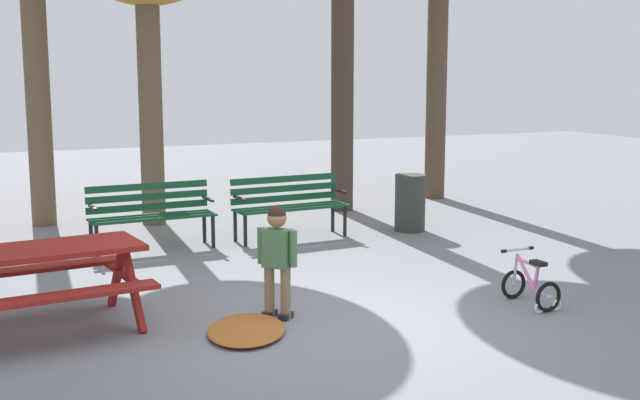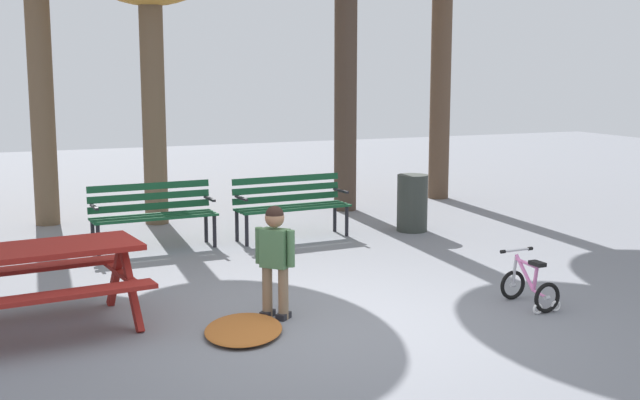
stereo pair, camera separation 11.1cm
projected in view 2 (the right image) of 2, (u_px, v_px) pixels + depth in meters
name	position (u px, v px, depth m)	size (l,w,h in m)	color
ground	(331.00, 326.00, 7.51)	(36.00, 36.00, 0.00)	slate
picnic_table	(35.00, 266.00, 7.26)	(1.94, 1.54, 0.79)	maroon
park_bench_far_left	(152.00, 210.00, 10.63)	(1.62, 0.53, 0.85)	#144728
park_bench_left	(290.00, 201.00, 11.33)	(1.63, 0.56, 0.85)	#144728
child_standing	(275.00, 252.00, 7.64)	(0.30, 0.32, 1.07)	#7F664C
kids_bicycle	(530.00, 286.00, 8.09)	(0.39, 0.57, 0.54)	black
leaf_pile	(244.00, 329.00, 7.28)	(0.98, 0.69, 0.07)	#9E5623
trash_bin	(412.00, 203.00, 11.82)	(0.44, 0.44, 0.82)	#2D332D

